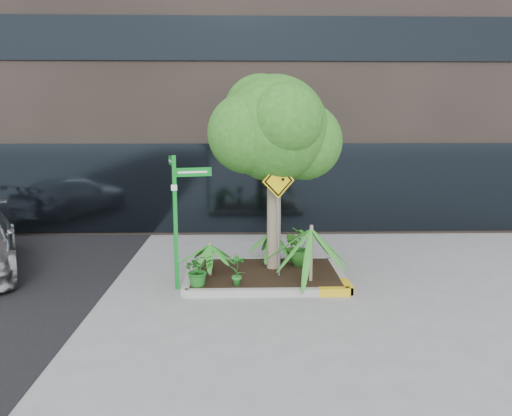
{
  "coord_description": "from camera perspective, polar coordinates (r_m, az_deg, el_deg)",
  "views": [
    {
      "loc": [
        -0.28,
        -9.99,
        3.37
      ],
      "look_at": [
        0.0,
        0.2,
        1.56
      ],
      "focal_mm": 35.0,
      "sensor_mm": 36.0,
      "label": 1
    }
  ],
  "objects": [
    {
      "name": "ground",
      "position": [
        10.54,
        0.01,
        -8.59
      ],
      "size": [
        80.0,
        80.0,
        0.0
      ],
      "primitive_type": "plane",
      "color": "gray",
      "rests_on": "ground"
    },
    {
      "name": "shrub_a",
      "position": [
        9.91,
        -6.61,
        -7.03
      ],
      "size": [
        0.79,
        0.79,
        0.64
      ],
      "primitive_type": "imported",
      "rotation": [
        0.0,
        0.0,
        0.54
      ],
      "color": "#1B611C",
      "rests_on": "planter"
    },
    {
      "name": "shrub_c",
      "position": [
        9.87,
        -2.15,
        -7.02
      ],
      "size": [
        0.36,
        0.36,
        0.65
      ],
      "primitive_type": "imported",
      "rotation": [
        0.0,
        0.0,
        3.09
      ],
      "color": "#247424",
      "rests_on": "planter"
    },
    {
      "name": "shrub_b",
      "position": [
        11.21,
        5.05,
        -4.39
      ],
      "size": [
        0.59,
        0.59,
        0.87
      ],
      "primitive_type": "imported",
      "rotation": [
        0.0,
        0.0,
        1.83
      ],
      "color": "#24601D",
      "rests_on": "planter"
    },
    {
      "name": "shrub_d",
      "position": [
        11.45,
        4.24,
        -4.5
      ],
      "size": [
        0.49,
        0.49,
        0.69
      ],
      "primitive_type": "imported",
      "rotation": [
        0.0,
        0.0,
        5.05
      ],
      "color": "#2E6B1E",
      "rests_on": "planter"
    },
    {
      "name": "palm_front",
      "position": [
        10.02,
        6.36,
        -2.38
      ],
      "size": [
        1.29,
        1.29,
        1.43
      ],
      "color": "gray",
      "rests_on": "ground"
    },
    {
      "name": "tree",
      "position": [
        10.66,
        2.11,
        9.04
      ],
      "size": [
        2.91,
        2.58,
        4.36
      ],
      "color": "gray",
      "rests_on": "ground"
    },
    {
      "name": "cattle_sign",
      "position": [
        10.23,
        2.56,
        0.88
      ],
      "size": [
        0.68,
        0.29,
        2.36
      ],
      "rotation": [
        0.0,
        0.0,
        0.39
      ],
      "color": "slate",
      "rests_on": "ground"
    },
    {
      "name": "street_sign_post",
      "position": [
        9.98,
        -8.99,
        0.1
      ],
      "size": [
        0.92,
        0.78,
        2.69
      ],
      "rotation": [
        0.0,
        0.0,
        0.26
      ],
      "color": "#0C8823",
      "rests_on": "ground"
    },
    {
      "name": "planter",
      "position": [
        10.78,
        1.21,
        -7.6
      ],
      "size": [
        3.35,
        2.36,
        0.15
      ],
      "color": "#9E9E99",
      "rests_on": "ground"
    },
    {
      "name": "palm_back",
      "position": [
        11.47,
        1.78,
        -2.75
      ],
      "size": [
        0.82,
        0.82,
        0.91
      ],
      "color": "gray",
      "rests_on": "ground"
    },
    {
      "name": "building",
      "position": [
        18.96,
        0.88,
        22.63
      ],
      "size": [
        18.0,
        8.0,
        15.0
      ],
      "primitive_type": "cube",
      "color": "#2D2621",
      "rests_on": "ground"
    },
    {
      "name": "palm_left",
      "position": [
        10.45,
        -5.3,
        -4.17
      ],
      "size": [
        0.8,
        0.8,
        0.88
      ],
      "color": "gray",
      "rests_on": "ground"
    }
  ]
}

